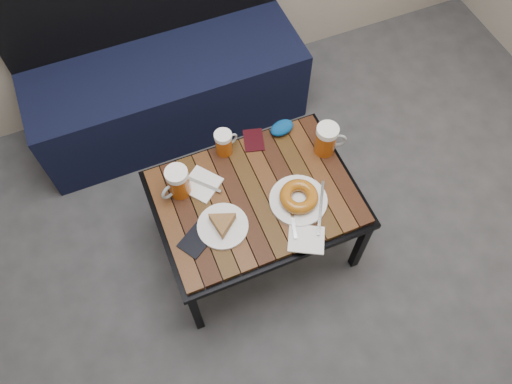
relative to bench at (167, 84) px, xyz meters
name	(u,v)px	position (x,y,z in m)	size (l,w,h in m)	color
bench	(167,84)	(0.00, 0.00, 0.00)	(1.40, 0.50, 0.95)	black
cafe_table	(256,201)	(0.13, -0.90, 0.16)	(0.84, 0.62, 0.47)	black
beer_mug_left	(178,182)	(-0.15, -0.76, 0.27)	(0.14, 0.12, 0.15)	#9B420C
beer_mug_centre	(224,143)	(0.09, -0.64, 0.26)	(0.12, 0.09, 0.12)	#9B420C
beer_mug_right	(327,139)	(0.50, -0.80, 0.28)	(0.14, 0.11, 0.15)	#9B420C
plate_pie	(223,224)	(-0.04, -0.98, 0.22)	(0.20, 0.20, 0.06)	white
plate_bagel	(299,198)	(0.28, -0.99, 0.23)	(0.26, 0.30, 0.07)	white
napkin_left	(201,184)	(-0.06, -0.77, 0.20)	(0.19, 0.19, 0.01)	white
napkin_right	(306,239)	(0.24, -1.16, 0.20)	(0.18, 0.17, 0.01)	white
passport_navy	(197,240)	(-0.16, -1.00, 0.20)	(0.10, 0.14, 0.01)	black
passport_burgundy	(254,140)	(0.23, -0.64, 0.20)	(0.09, 0.12, 0.01)	black
knit_pouch	(282,128)	(0.37, -0.64, 0.22)	(0.11, 0.07, 0.05)	navy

